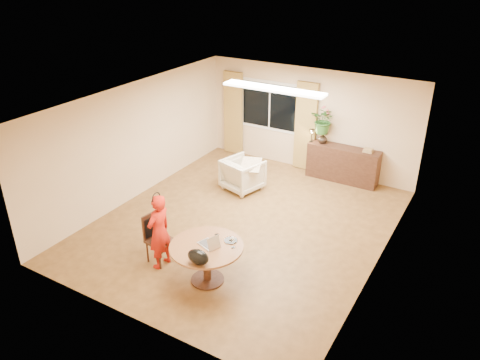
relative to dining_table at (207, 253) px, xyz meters
The scene contains 24 objects.
floor 2.02m from the dining_table, 101.57° to the left, with size 6.50×6.50×0.00m, color brown.
ceiling 2.82m from the dining_table, 101.57° to the left, with size 6.50×6.50×0.00m, color white.
wall_back 5.22m from the dining_table, 94.33° to the left, with size 5.50×5.50×0.00m, color #D0B087.
wall_left 3.75m from the dining_table, 148.76° to the left, with size 6.50×6.50×0.00m, color #D0B087.
wall_right 3.12m from the dining_table, 38.91° to the left, with size 6.50×6.50×0.00m, color #D0B087.
window 5.43m from the dining_table, 106.18° to the left, with size 1.70×0.03×1.30m.
curtain_left 5.69m from the dining_table, 116.66° to the left, with size 0.55×0.08×2.25m, color olive.
curtain_right 5.11m from the dining_table, 94.97° to the left, with size 0.55×0.08×2.25m, color olive.
ceiling_panel 3.72m from the dining_table, 97.16° to the left, with size 2.20×0.35×0.05m, color white.
dining_table is the anchor object (origin of this frame).
dining_chair 1.04m from the dining_table, behind, with size 0.45×0.41×0.93m, color black, non-canonical shape.
child 0.96m from the dining_table, behind, with size 0.34×0.51×1.40m, color #B7270E.
laptop 0.27m from the dining_table, 76.21° to the left, with size 0.35×0.23×0.23m, color #B7B7BC, non-canonical shape.
tumbler 0.32m from the dining_table, 76.76° to the left, with size 0.07×0.07×0.10m, color white, non-canonical shape.
wine_glass 0.51m from the dining_table, 23.88° to the left, with size 0.07×0.07×0.20m, color white, non-canonical shape.
pot_lid 0.46m from the dining_table, 50.06° to the left, with size 0.22×0.22×0.04m, color white, non-canonical shape.
handbag 0.57m from the dining_table, 69.95° to the right, with size 0.37×0.22×0.25m, color black, non-canonical shape.
armchair 3.50m from the dining_table, 110.24° to the left, with size 0.81×0.83×0.76m, color beige.
throw 3.39m from the dining_table, 106.66° to the left, with size 0.45×0.55×0.03m, color beige, non-canonical shape.
sideboard 4.96m from the dining_table, 82.50° to the left, with size 1.73×0.42×0.87m, color black.
vase 4.93m from the dining_table, 89.04° to the left, with size 0.24×0.24×0.25m, color black.
bouquet 5.00m from the dining_table, 89.03° to the left, with size 0.59×0.51×0.66m, color #336726.
book_stack 5.08m from the dining_table, 76.12° to the left, with size 0.22×0.16×0.09m, color #95724B, non-canonical shape.
desk_lamp 4.89m from the dining_table, 92.16° to the left, with size 0.14×0.14×0.34m, color black, non-canonical shape.
Camera 1 is at (4.14, -7.18, 5.07)m, focal length 35.00 mm.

